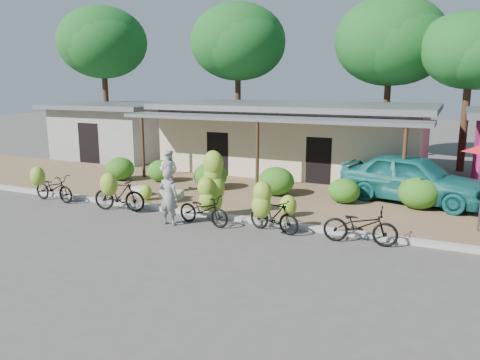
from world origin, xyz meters
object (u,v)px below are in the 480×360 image
Objects in this scene: tree_far_center at (236,40)px; sack_far at (141,191)px; sack_near at (171,194)px; bystander at (169,171)px; bike_far_left at (52,186)px; vendor at (169,197)px; bike_center at (208,195)px; bike_far_right at (360,225)px; teal_van at (413,178)px; tree_back_left at (101,41)px; bike_right at (270,211)px; bike_left at (117,193)px; tree_center_right at (387,39)px; tree_near_right at (467,49)px.

tree_far_center is 14.65m from sack_far.
tree_far_center is at bearing 104.93° from sack_near.
bike_far_left is at bearing 37.63° from bystander.
bystander reaches higher than vendor.
bike_center is at bearing 137.20° from bystander.
bike_center is at bearing 85.23° from bike_far_right.
sack_near is at bearing 124.50° from teal_van.
bike_center is at bearing -67.80° from tree_far_center.
tree_far_center is (8.00, 3.00, -0.01)m from tree_back_left.
bystander is at bearing 53.52° from sack_far.
bike_center reaches higher than bike_far_left.
sack_far is at bearing 84.42° from bike_right.
bike_right is 2.57m from bike_far_right.
bike_far_right reaches higher than sack_near.
teal_van is (9.04, 5.18, 0.33)m from bike_left.
bike_right reaches higher than bike_far_right.
bike_center reaches higher than vendor.
sack_far is at bearing 3.24° from bike_left.
bike_center is 1.27× the size of vendor.
sack_near is (-5.56, -13.40, -6.41)m from tree_center_right.
tree_center_right is 1.17× the size of tree_near_right.
bike_right is at bearing -86.47° from bike_far_left.
sack_near is (3.99, 1.89, -0.31)m from bike_far_left.
vendor reaches higher than bike_left.
tree_far_center is at bearing -80.17° from bystander.
tree_far_center is at bearing 20.56° from tree_back_left.
bike_left is 2.08m from sack_far.
tree_center_right is 16.39m from sack_far.
tree_back_left is 4.61× the size of bike_far_left.
tree_center_right is at bearing 3.18° from tree_far_center.
teal_van is at bearing -168.61° from bystander.
sack_far is at bearing -49.62° from bike_far_left.
bike_far_right is at bearing -85.29° from bike_far_left.
tree_near_right is 10.24× the size of sack_far.
tree_near_right is 4.29× the size of vendor.
tree_center_right is 3.96× the size of bike_center.
tree_near_right is (13.00, -1.50, -0.98)m from tree_far_center.
tree_back_left is 4.40× the size of bike_far_right.
teal_van reaches higher than vendor.
bike_left is 8.16m from bike_far_right.
tree_near_right is at bearing 3.31° from teal_van.
sack_near is at bearing 124.33° from bystander.
tree_back_left is 4.65× the size of bike_left.
teal_van is at bearing -75.70° from tree_center_right.
vendor is at bearing -104.16° from tree_center_right.
tree_near_right is at bearing -119.60° from vendor.
tree_far_center is 16.10m from bike_far_left.
sack_far is 0.15× the size of teal_van.
bike_left is 2.50m from vendor.
bike_left is at bearing 100.20° from bike_center.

